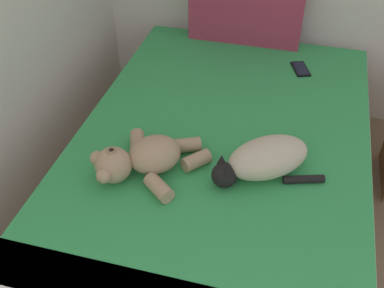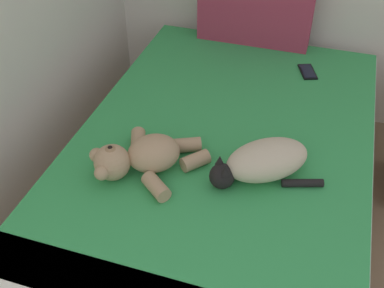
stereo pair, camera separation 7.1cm
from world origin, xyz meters
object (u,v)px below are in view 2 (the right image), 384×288
(teddy_bear, at_px, (142,157))
(cell_phone, at_px, (308,72))
(bed, at_px, (219,186))
(cat, at_px, (263,162))

(teddy_bear, relative_size, cell_phone, 2.77)
(bed, xyz_separation_m, cell_phone, (0.28, 0.70, 0.26))
(teddy_bear, height_order, cell_phone, teddy_bear)
(bed, relative_size, cat, 4.84)
(cat, xyz_separation_m, cell_phone, (0.08, 0.84, -0.07))
(cat, bearing_deg, cell_phone, 84.50)
(cat, distance_m, cell_phone, 0.85)
(teddy_bear, xyz_separation_m, cell_phone, (0.54, 0.96, -0.06))
(cell_phone, bearing_deg, cat, -95.50)
(bed, distance_m, cell_phone, 0.80)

